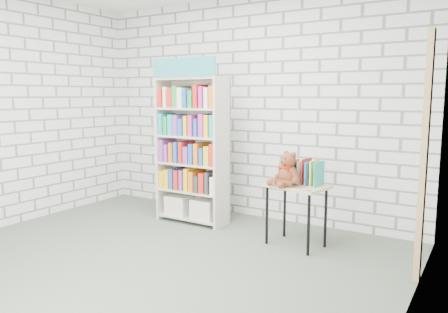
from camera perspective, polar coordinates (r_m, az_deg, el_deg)
The scene contains 7 objects.
ground at distance 4.30m, azimuth -10.13°, elevation -13.55°, with size 4.50×4.50×0.00m, color #4D5749.
room_shell at distance 4.01m, azimuth -10.76°, elevation 10.94°, with size 4.52×4.02×2.81m.
bookshelf at distance 5.36m, azimuth -4.14°, elevation 0.96°, with size 0.89×0.35×2.00m.
display_table at distance 4.60m, azimuth 9.44°, elevation -4.78°, with size 0.67×0.53×0.65m.
table_books at distance 4.64m, azimuth 10.16°, elevation -1.97°, with size 0.45×0.26×0.25m.
teddy_bear at distance 4.51m, azimuth 8.23°, elevation -2.00°, with size 0.34×0.32×0.36m.
door_trim at distance 3.97m, azimuth 24.67°, elevation -0.25°, with size 0.05×0.12×2.10m, color tan.
Camera 1 is at (2.69, -2.96, 1.57)m, focal length 35.00 mm.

